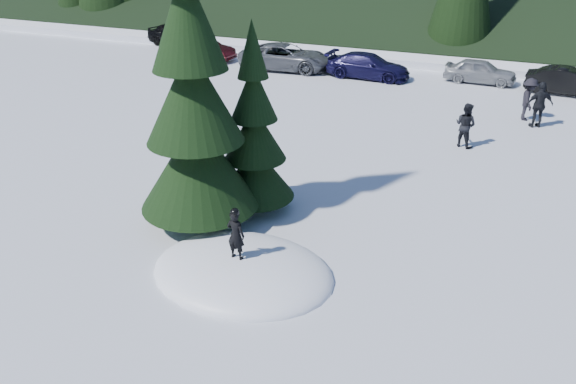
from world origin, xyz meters
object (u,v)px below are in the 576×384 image
at_px(adult_2, 528,99).
at_px(car_1, 205,49).
at_px(child_skier, 236,235).
at_px(spruce_short, 255,140).
at_px(car_2, 286,57).
at_px(car_4, 480,71).
at_px(car_3, 368,66).
at_px(car_5, 568,82).
at_px(spruce_tall, 194,107).
at_px(adult_1, 540,105).
at_px(car_0, 178,34).
at_px(adult_0, 465,125).

relative_size(adult_2, car_1, 0.47).
bearing_deg(adult_2, child_skier, 149.96).
bearing_deg(spruce_short, car_2, 110.60).
bearing_deg(car_4, car_3, 105.21).
bearing_deg(car_2, car_5, -94.10).
relative_size(spruce_tall, car_2, 1.67).
distance_m(adult_1, car_0, 23.94).
distance_m(spruce_short, child_skier, 3.62).
xyz_separation_m(spruce_short, car_5, (8.51, 16.55, -1.47)).
bearing_deg(adult_1, spruce_tall, 30.13).
bearing_deg(car_4, car_5, -96.63).
height_order(child_skier, car_0, child_skier).
bearing_deg(spruce_tall, adult_1, 55.96).
bearing_deg(spruce_short, adult_2, 59.65).
xyz_separation_m(car_2, car_4, (10.33, 1.37, -0.11)).
height_order(spruce_short, car_5, spruce_short).
bearing_deg(adult_1, child_skier, 40.60).
relative_size(child_skier, car_4, 0.34).
height_order(adult_0, car_0, adult_0).
xyz_separation_m(car_1, car_5, (19.93, 0.31, 0.02)).
bearing_deg(car_3, child_skier, -171.35).
distance_m(spruce_tall, car_1, 20.66).
bearing_deg(adult_2, car_3, 53.65).
xyz_separation_m(spruce_tall, car_2, (-4.94, 17.20, -2.60)).
distance_m(adult_2, car_4, 5.99).
xyz_separation_m(adult_0, adult_1, (2.43, 3.39, 0.10)).
distance_m(spruce_tall, car_5, 20.49).
relative_size(adult_1, car_4, 0.52).
xyz_separation_m(spruce_tall, car_5, (9.51, 17.95, -2.68)).
height_order(adult_0, car_4, adult_0).
relative_size(car_1, car_4, 1.05).
distance_m(spruce_tall, adult_0, 10.95).
bearing_deg(car_1, car_4, -83.62).
bearing_deg(spruce_short, car_5, 62.78).
relative_size(adult_0, car_5, 0.43).
bearing_deg(spruce_short, car_0, 128.54).
height_order(spruce_short, car_3, spruce_short).
bearing_deg(adult_1, car_5, -127.91).
distance_m(car_0, car_1, 4.73).
xyz_separation_m(spruce_tall, child_skier, (2.11, -1.90, -2.23)).
height_order(car_1, car_4, car_1).
relative_size(car_3, car_4, 1.24).
xyz_separation_m(child_skier, car_5, (7.40, 19.84, -0.45)).
bearing_deg(car_2, adult_1, -117.39).
height_order(car_2, car_3, car_2).
height_order(adult_0, car_5, adult_0).
bearing_deg(car_5, spruce_short, 156.75).
relative_size(adult_0, car_4, 0.46).
bearing_deg(car_3, car_4, -74.99).
relative_size(adult_2, car_5, 0.46).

